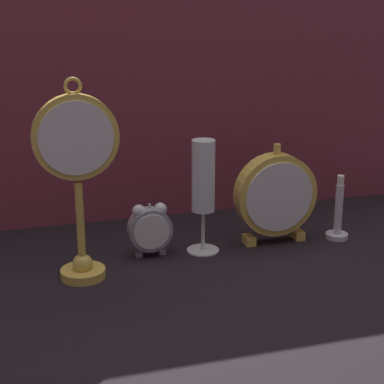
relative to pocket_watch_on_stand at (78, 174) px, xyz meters
The scene contains 7 objects.
ground_plane 0.29m from the pocket_watch_on_stand, ahead, with size 4.00×4.00×0.00m, color black.
fabric_backdrop_drape 0.37m from the pocket_watch_on_stand, 53.50° to the left, with size 1.32×0.01×0.58m, color brown.
pocket_watch_on_stand is the anchor object (origin of this frame).
alarm_clock_twin_bell 0.20m from the pocket_watch_on_stand, 24.79° to the left, with size 0.08×0.03×0.11m.
mantel_clock_silver 0.41m from the pocket_watch_on_stand, ahead, with size 0.17×0.04×0.20m.
champagne_flute 0.25m from the pocket_watch_on_stand, 13.40° to the left, with size 0.06×0.06×0.22m.
brass_candlestick 0.55m from the pocket_watch_on_stand, ahead, with size 0.05×0.05×0.13m.
Camera 1 is at (-0.32, -1.02, 0.49)m, focal length 60.00 mm.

